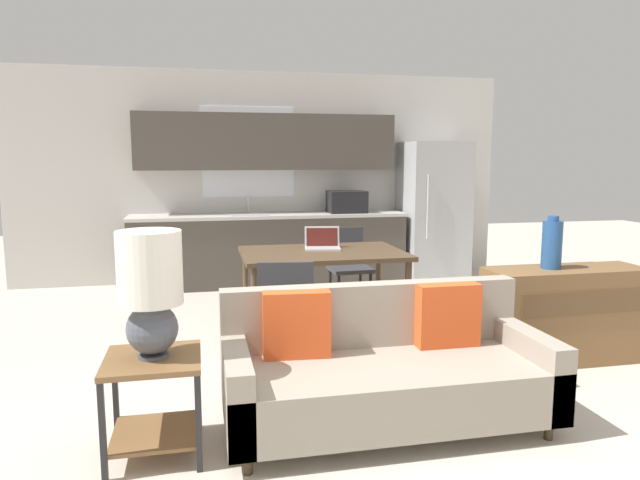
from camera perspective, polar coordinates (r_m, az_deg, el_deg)
The scene contains 13 objects.
ground_plane at distance 3.39m, azimuth 4.72°, elevation -19.79°, with size 20.00×20.00×0.00m, color beige.
wall_back at distance 7.55m, azimuth -5.45°, elevation 6.31°, with size 6.40×0.07×2.70m.
kitchen_counter at distance 7.29m, azimuth -4.96°, elevation 2.21°, with size 3.47×0.65×2.15m.
refrigerator at distance 7.74m, azimuth 11.25°, elevation 2.88°, with size 0.80×0.76×1.81m.
dining_table at distance 5.10m, azimuth 0.28°, elevation -1.86°, with size 1.44×0.96×0.77m.
couch at distance 3.53m, azimuth 6.36°, elevation -12.81°, with size 1.91×0.80×0.81m.
side_table at distance 3.27m, azimuth -16.28°, elevation -14.09°, with size 0.50×0.50×0.55m.
table_lamp at distance 3.10m, azimuth -16.59°, elevation -4.57°, with size 0.33×0.33×0.67m.
credenza at distance 4.92m, azimuth 23.25°, elevation -6.87°, with size 1.27×0.42×0.74m.
vase at distance 4.76m, azimuth 22.18°, elevation -0.38°, with size 0.15×0.15×0.41m.
dining_chair_near_left at distance 4.24m, azimuth -3.47°, elevation -6.82°, with size 0.47×0.47×0.86m.
dining_chair_far_right at distance 6.03m, azimuth 2.84°, elevation -2.35°, with size 0.43×0.43×0.86m.
laptop at distance 5.22m, azimuth 0.24°, elevation -0.35°, with size 0.36×0.30×0.20m.
Camera 1 is at (-0.88, -2.87, 1.58)m, focal length 32.00 mm.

